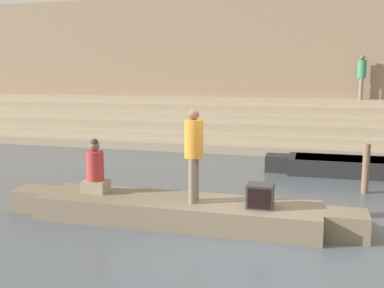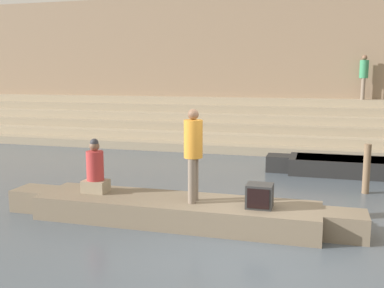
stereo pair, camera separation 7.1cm
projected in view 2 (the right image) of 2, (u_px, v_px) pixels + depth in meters
ground_plane at (249, 242)px, 7.68m from camera, size 120.00×120.00×0.00m
ghat_steps at (290, 129)px, 17.96m from camera, size 36.00×4.27×1.82m
back_wall at (295, 68)px, 19.61m from camera, size 34.20×1.28×6.29m
rowboat_main at (175, 210)px, 8.69m from camera, size 7.02×1.41×0.45m
person_standing at (193, 149)px, 8.34m from camera, size 0.35×0.35×1.76m
person_rowing at (95, 171)px, 9.13m from camera, size 0.49×0.38×1.11m
tv_set at (260, 196)px, 8.09m from camera, size 0.47×0.42×0.43m
moored_boat_shore at (376, 168)px, 12.58m from camera, size 6.09×1.29×0.47m
mooring_post at (367, 169)px, 10.73m from camera, size 0.17×0.17×1.20m
person_on_steps at (364, 74)px, 18.01m from camera, size 0.35×0.35×1.78m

